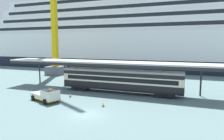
% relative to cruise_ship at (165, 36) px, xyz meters
% --- Properties ---
extents(ground_plane, '(400.00, 400.00, 0.00)m').
position_rel_cruise_ship_xyz_m(ground_plane, '(-3.04, -52.82, -11.43)').
color(ground_plane, slate).
extents(cruise_ship, '(144.28, 26.77, 33.42)m').
position_rel_cruise_ship_xyz_m(cruise_ship, '(0.00, 0.00, 0.00)').
color(cruise_ship, black).
rests_on(cruise_ship, ground).
extents(platform_canopy, '(45.90, 5.15, 5.46)m').
position_rel_cruise_ship_xyz_m(platform_canopy, '(-2.76, -40.12, -6.24)').
color(platform_canopy, '#B6B6B6').
rests_on(platform_canopy, ground).
extents(train_carriage, '(21.35, 2.81, 4.11)m').
position_rel_cruise_ship_xyz_m(train_carriage, '(-2.76, -40.55, -9.13)').
color(train_carriage, black).
rests_on(train_carriage, ground).
extents(service_truck, '(5.58, 3.69, 2.02)m').
position_rel_cruise_ship_xyz_m(service_truck, '(-11.29, -49.77, -10.44)').
color(service_truck, silver).
rests_on(service_truck, ground).
extents(traffic_cone_near, '(0.36, 0.36, 0.69)m').
position_rel_cruise_ship_xyz_m(traffic_cone_near, '(-9.45, -46.25, -11.09)').
color(traffic_cone_near, black).
rests_on(traffic_cone_near, ground).
extents(traffic_cone_mid, '(0.36, 0.36, 0.65)m').
position_rel_cruise_ship_xyz_m(traffic_cone_mid, '(-2.38, -49.17, -11.12)').
color(traffic_cone_mid, black).
rests_on(traffic_cone_mid, ground).
extents(dockside_crane, '(15.06, 4.40, 60.72)m').
position_rel_cruise_ship_xyz_m(dockside_crane, '(-25.98, -26.21, 8.40)').
color(dockside_crane, '#595960').
rests_on(dockside_crane, ground).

